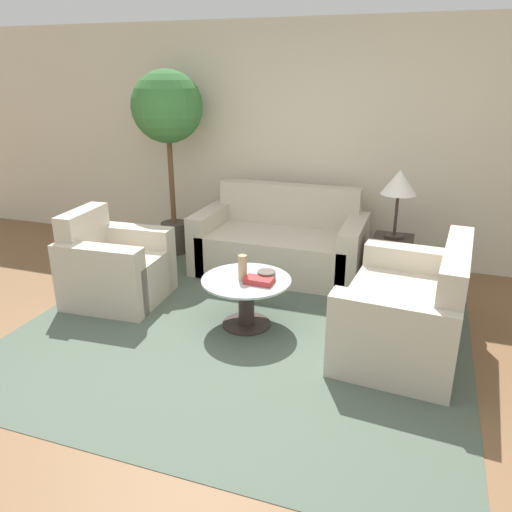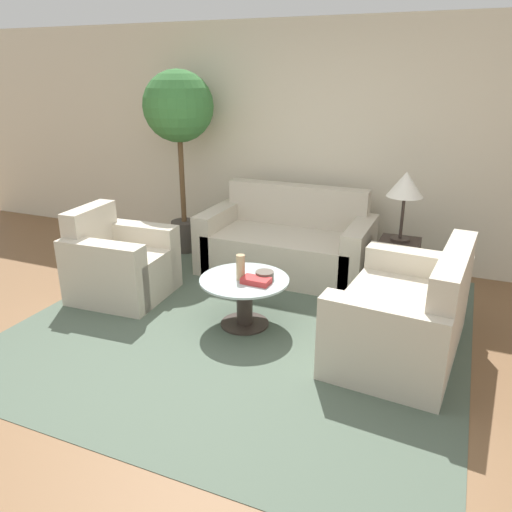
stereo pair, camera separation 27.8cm
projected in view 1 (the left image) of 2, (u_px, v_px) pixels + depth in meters
name	position (u px, v px, depth m)	size (l,w,h in m)	color
ground_plane	(200.00, 366.00, 3.73)	(14.00, 14.00, 0.00)	brown
wall_back	(297.00, 143.00, 5.64)	(10.00, 0.06, 2.60)	beige
rug	(247.00, 324.00, 4.33)	(3.65, 3.50, 0.01)	#4C5B4C
sofa_main	(281.00, 244.00, 5.43)	(1.78, 0.90, 0.90)	beige
armchair	(113.00, 270.00, 4.73)	(0.88, 0.87, 0.86)	beige
loveseat	(412.00, 314.00, 3.88)	(0.96, 1.41, 0.88)	beige
coffee_table	(246.00, 296.00, 4.23)	(0.76, 0.76, 0.43)	#332823
side_table	(391.00, 264.00, 4.95)	(0.38, 0.38, 0.55)	#332823
table_lamp	(399.00, 184.00, 4.67)	(0.34, 0.34, 0.66)	#332823
potted_plant	(168.00, 117.00, 5.52)	(0.79, 0.79, 2.09)	#3D3833
vase	(243.00, 268.00, 4.13)	(0.07, 0.07, 0.22)	tan
bowl	(266.00, 275.00, 4.17)	(0.15, 0.15, 0.07)	brown
book_stack	(259.00, 281.00, 4.09)	(0.24, 0.14, 0.05)	#BC3333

